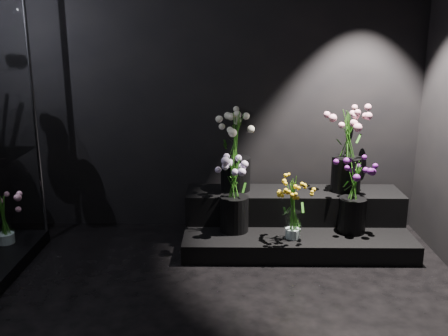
{
  "coord_description": "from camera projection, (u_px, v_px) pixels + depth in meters",
  "views": [
    {
      "loc": [
        0.26,
        -2.56,
        1.8
      ],
      "look_at": [
        0.21,
        1.2,
        0.78
      ],
      "focal_mm": 40.0,
      "sensor_mm": 36.0,
      "label": 1
    }
  ],
  "objects": [
    {
      "name": "wall_back",
      "position": [
        202.0,
        79.0,
        4.51
      ],
      "size": [
        4.0,
        0.0,
        4.0
      ],
      "primitive_type": "plane",
      "rotation": [
        1.57,
        0.0,
        0.0
      ],
      "color": "black",
      "rests_on": "floor"
    },
    {
      "name": "display_riser",
      "position": [
        294.0,
        222.0,
        4.45
      ],
      "size": [
        1.93,
        0.86,
        0.43
      ],
      "color": "black",
      "rests_on": "floor"
    },
    {
      "name": "bouquet_orange_bells",
      "position": [
        294.0,
        207.0,
        4.06
      ],
      "size": [
        0.34,
        0.34,
        0.53
      ],
      "rotation": [
        0.0,
        0.0,
        0.42
      ],
      "color": "white",
      "rests_on": "display_riser"
    },
    {
      "name": "bouquet_lilac",
      "position": [
        234.0,
        190.0,
        4.2
      ],
      "size": [
        0.41,
        0.41,
        0.65
      ],
      "rotation": [
        0.0,
        0.0,
        0.26
      ],
      "color": "black",
      "rests_on": "display_riser"
    },
    {
      "name": "bouquet_purple",
      "position": [
        354.0,
        193.0,
        4.19
      ],
      "size": [
        0.36,
        0.36,
        0.61
      ],
      "rotation": [
        0.0,
        0.0,
        -0.15
      ],
      "color": "black",
      "rests_on": "display_riser"
    },
    {
      "name": "bouquet_cream_roses",
      "position": [
        236.0,
        148.0,
        4.43
      ],
      "size": [
        0.48,
        0.48,
        0.7
      ],
      "rotation": [
        0.0,
        0.0,
        0.4
      ],
      "color": "black",
      "rests_on": "display_riser"
    },
    {
      "name": "bouquet_pink_roses",
      "position": [
        348.0,
        145.0,
        4.39
      ],
      "size": [
        0.43,
        0.43,
        0.74
      ],
      "rotation": [
        0.0,
        0.0,
        -0.14
      ],
      "color": "black",
      "rests_on": "display_riser"
    },
    {
      "name": "bouquet_case_base_pink",
      "position": [
        3.0,
        217.0,
        4.12
      ],
      "size": [
        0.36,
        0.36,
        0.43
      ],
      "rotation": [
        0.0,
        0.0,
        -0.16
      ],
      "color": "white",
      "rests_on": "display_case"
    }
  ]
}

